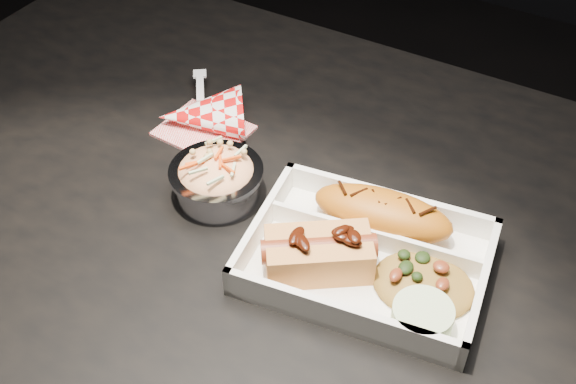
% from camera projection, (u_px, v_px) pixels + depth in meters
% --- Properties ---
extents(dining_table, '(1.20, 0.80, 0.75)m').
position_uv_depth(dining_table, '(273.00, 267.00, 0.90)').
color(dining_table, black).
rests_on(dining_table, ground).
extents(food_tray, '(0.27, 0.21, 0.04)m').
position_uv_depth(food_tray, '(366.00, 260.00, 0.77)').
color(food_tray, white).
rests_on(food_tray, dining_table).
extents(fried_pastry, '(0.17, 0.08, 0.05)m').
position_uv_depth(fried_pastry, '(383.00, 213.00, 0.79)').
color(fried_pastry, '#B25E11').
rests_on(fried_pastry, food_tray).
extents(hotdog, '(0.12, 0.11, 0.06)m').
position_uv_depth(hotdog, '(319.00, 251.00, 0.75)').
color(hotdog, '#D58B48').
rests_on(hotdog, food_tray).
extents(fried_rice_mound, '(0.12, 0.10, 0.03)m').
position_uv_depth(fried_rice_mound, '(425.00, 278.00, 0.74)').
color(fried_rice_mound, olive).
rests_on(fried_rice_mound, food_tray).
extents(cupcake_liner, '(0.06, 0.06, 0.03)m').
position_uv_depth(cupcake_liner, '(422.00, 318.00, 0.70)').
color(cupcake_liner, beige).
rests_on(cupcake_liner, food_tray).
extents(foil_coleslaw_cup, '(0.11, 0.11, 0.07)m').
position_uv_depth(foil_coleslaw_cup, '(217.00, 177.00, 0.84)').
color(foil_coleslaw_cup, silver).
rests_on(foil_coleslaw_cup, dining_table).
extents(napkin_fork, '(0.15, 0.16, 0.10)m').
position_uv_depth(napkin_fork, '(201.00, 115.00, 0.94)').
color(napkin_fork, red).
rests_on(napkin_fork, dining_table).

